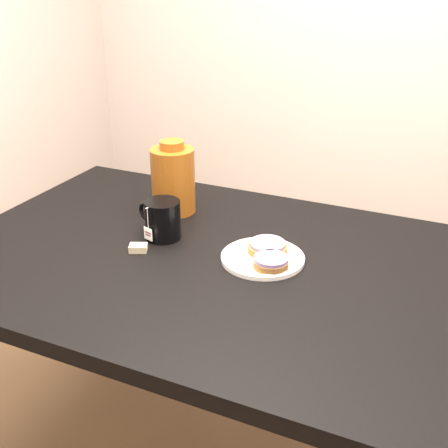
% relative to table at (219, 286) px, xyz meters
% --- Properties ---
extents(table, '(1.40, 0.90, 0.75)m').
position_rel_table_xyz_m(table, '(0.00, 0.00, 0.00)').
color(table, black).
rests_on(table, ground_plane).
extents(plate, '(0.21, 0.21, 0.02)m').
position_rel_table_xyz_m(plate, '(0.10, 0.04, 0.09)').
color(plate, white).
rests_on(plate, table).
extents(bagel_back, '(0.12, 0.12, 0.03)m').
position_rel_table_xyz_m(bagel_back, '(0.11, 0.06, 0.11)').
color(bagel_back, brown).
rests_on(bagel_back, plate).
extents(bagel_front, '(0.12, 0.12, 0.03)m').
position_rel_table_xyz_m(bagel_front, '(0.14, -0.01, 0.11)').
color(bagel_front, brown).
rests_on(bagel_front, plate).
extents(mug, '(0.15, 0.12, 0.11)m').
position_rel_table_xyz_m(mug, '(-0.19, 0.04, 0.14)').
color(mug, black).
rests_on(mug, table).
extents(teabag_pouch, '(0.05, 0.05, 0.02)m').
position_rel_table_xyz_m(teabag_pouch, '(-0.20, -0.05, 0.09)').
color(teabag_pouch, '#C6B793').
rests_on(teabag_pouch, table).
extents(bagel_package, '(0.16, 0.16, 0.22)m').
position_rel_table_xyz_m(bagel_package, '(-0.24, 0.21, 0.18)').
color(bagel_package, '#66300D').
rests_on(bagel_package, table).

